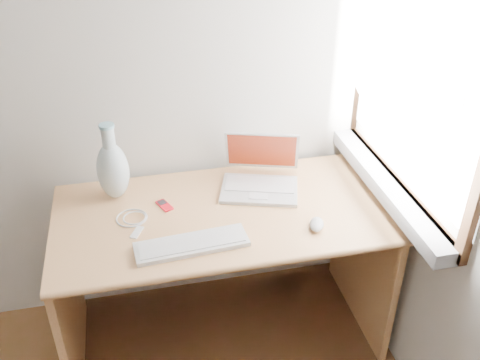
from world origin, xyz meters
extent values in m
cube|color=white|center=(1.75, 1.30, 1.32)|extent=(0.01, 0.90, 1.00)
cube|color=gray|center=(1.69, 1.30, 0.79)|extent=(0.10, 0.96, 0.06)
cube|color=silver|center=(1.67, 1.30, 1.35)|extent=(0.02, 0.84, 0.92)
cube|color=tan|center=(1.03, 1.38, 0.69)|extent=(1.34, 0.67, 0.03)
cube|color=tan|center=(0.37, 1.38, 0.34)|extent=(0.03, 0.63, 0.68)
cube|color=tan|center=(1.69, 1.38, 0.34)|extent=(0.03, 0.63, 0.68)
cube|color=tan|center=(1.03, 1.70, 0.46)|extent=(1.28, 0.03, 0.44)
cube|color=silver|center=(1.21, 1.49, 0.72)|extent=(0.37, 0.31, 0.02)
cube|color=silver|center=(1.21, 1.49, 0.73)|extent=(0.32, 0.21, 0.00)
cube|color=silver|center=(1.21, 1.60, 0.83)|extent=(0.33, 0.18, 0.20)
cube|color=maroon|center=(1.21, 1.60, 0.83)|extent=(0.30, 0.15, 0.18)
cube|color=silver|center=(0.88, 1.18, 0.72)|extent=(0.42, 0.16, 0.02)
cube|color=silver|center=(0.88, 1.18, 0.73)|extent=(0.39, 0.13, 0.00)
ellipsoid|color=silver|center=(1.37, 1.19, 0.72)|extent=(0.09, 0.11, 0.03)
cube|color=red|center=(0.81, 1.46, 0.71)|extent=(0.07, 0.09, 0.01)
cube|color=black|center=(0.81, 1.46, 0.72)|extent=(0.04, 0.04, 0.00)
torus|color=silver|center=(0.67, 1.40, 0.71)|extent=(0.15, 0.15, 0.01)
cube|color=silver|center=(0.69, 1.31, 0.71)|extent=(0.06, 0.08, 0.01)
ellipsoid|color=silver|center=(0.62, 1.58, 0.83)|extent=(0.13, 0.13, 0.25)
cylinder|color=silver|center=(0.62, 1.58, 0.99)|extent=(0.05, 0.05, 0.10)
cylinder|color=#7CB6C7|center=(0.62, 1.58, 1.04)|extent=(0.06, 0.06, 0.01)
camera|label=1|loc=(0.72, -0.35, 1.95)|focal=40.00mm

